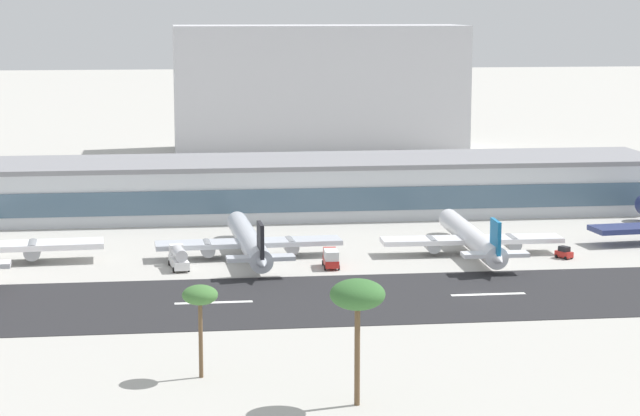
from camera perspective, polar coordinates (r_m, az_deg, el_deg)
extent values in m
plane|color=#B2AFA8|center=(196.56, 7.29, -4.00)|extent=(1400.00, 1400.00, 0.00)
cube|color=#262628|center=(196.04, 7.33, -4.02)|extent=(800.00, 33.25, 0.08)
cube|color=white|center=(190.08, -4.96, -4.39)|extent=(12.00, 1.20, 0.01)
cube|color=white|center=(196.46, 7.81, -3.99)|extent=(12.00, 1.20, 0.01)
cube|color=silver|center=(270.60, 0.19, 0.95)|extent=(146.50, 26.99, 10.99)
cube|color=#476075|center=(257.32, 0.58, 0.38)|extent=(142.11, 0.30, 4.94)
cube|color=gray|center=(269.78, 0.19, 2.21)|extent=(147.97, 27.26, 1.00)
cube|color=#BCBCC1|center=(387.33, -0.04, 5.59)|extent=(90.66, 29.69, 39.09)
cylinder|color=gray|center=(224.39, -13.20, -1.90)|extent=(3.32, 6.53, 2.96)
cylinder|color=silver|center=(223.63, -3.35, -1.49)|extent=(5.75, 39.84, 3.97)
sphere|color=silver|center=(243.04, -3.87, -0.62)|extent=(3.77, 3.77, 3.77)
cone|color=silver|center=(204.30, -2.72, -2.53)|extent=(3.89, 7.30, 3.57)
cube|color=silver|center=(222.93, -3.32, -1.63)|extent=(33.96, 7.46, 0.87)
cylinder|color=gray|center=(224.02, -1.39, -1.75)|extent=(2.83, 5.67, 2.58)
cylinder|color=gray|center=(222.37, -5.26, -1.87)|extent=(2.83, 5.67, 2.58)
cube|color=silver|center=(205.76, -2.77, -2.33)|extent=(11.60, 3.79, 0.70)
cube|color=black|center=(205.22, -2.78, -1.57)|extent=(0.87, 5.38, 6.35)
cylinder|color=black|center=(222.19, -3.28, -2.23)|extent=(0.71, 0.71, 1.09)
cylinder|color=silver|center=(228.09, 7.01, -1.34)|extent=(4.69, 39.55, 3.95)
sphere|color=silver|center=(247.04, 5.98, -0.49)|extent=(3.75, 3.75, 3.75)
cone|color=silver|center=(209.29, 8.23, -2.34)|extent=(3.69, 7.17, 3.55)
cube|color=silver|center=(227.41, 7.06, -1.47)|extent=(33.52, 6.55, 0.87)
cylinder|color=gray|center=(229.35, 8.88, -1.60)|extent=(2.67, 5.57, 2.57)
cylinder|color=gray|center=(225.96, 5.19, -1.69)|extent=(2.67, 5.57, 2.57)
cube|color=silver|center=(210.71, 8.13, -2.14)|extent=(11.42, 3.47, 0.69)
cube|color=#1975B2|center=(210.18, 8.15, -1.41)|extent=(0.73, 5.34, 6.32)
cylinder|color=black|center=(226.69, 7.11, -2.05)|extent=(0.71, 0.71, 1.09)
cube|color=#B2231E|center=(214.24, 0.51, -2.51)|extent=(2.63, 6.09, 1.20)
cube|color=silver|center=(213.25, 0.53, -2.19)|extent=(2.47, 4.41, 1.60)
cube|color=#B2231E|center=(216.07, 0.45, -2.05)|extent=(2.27, 1.76, 1.50)
cylinder|color=black|center=(216.52, 0.77, -2.55)|extent=(0.31, 0.91, 0.90)
cylinder|color=black|center=(216.30, 0.14, -2.56)|extent=(0.31, 0.91, 0.90)
cylinder|color=black|center=(212.44, 0.88, -2.78)|extent=(0.31, 0.91, 0.90)
cylinder|color=black|center=(212.21, 0.24, -2.79)|extent=(0.31, 0.91, 0.90)
cube|color=white|center=(214.90, -6.57, -2.51)|extent=(3.63, 8.76, 1.40)
cylinder|color=silver|center=(213.56, -6.54, -2.11)|extent=(2.80, 6.00, 2.10)
cube|color=white|center=(217.72, -6.69, -1.93)|extent=(2.63, 2.32, 1.80)
cylinder|color=black|center=(218.10, -6.33, -2.52)|extent=(0.39, 0.93, 0.90)
cylinder|color=black|center=(217.77, -7.01, -2.55)|extent=(0.39, 0.93, 0.90)
cylinder|color=black|center=(212.34, -6.11, -2.84)|extent=(0.39, 0.93, 0.90)
cylinder|color=black|center=(212.00, -6.80, -2.87)|extent=(0.39, 0.93, 0.90)
cube|color=#B2231E|center=(226.53, 11.26, -2.11)|extent=(2.93, 3.58, 1.00)
cube|color=black|center=(226.35, 11.27, -1.87)|extent=(2.04, 2.30, 0.90)
cylinder|color=black|center=(225.31, 11.33, -2.30)|extent=(0.53, 0.66, 0.60)
cylinder|color=black|center=(226.46, 11.60, -2.25)|extent=(0.53, 0.66, 0.60)
cylinder|color=black|center=(226.81, 10.91, -2.21)|extent=(0.53, 0.66, 0.60)
cylinder|color=black|center=(227.95, 11.19, -2.16)|extent=(0.53, 0.66, 0.60)
cylinder|color=brown|center=(151.81, -5.56, -5.95)|extent=(0.52, 0.52, 10.42)
ellipsoid|color=#427538|center=(150.52, -5.59, -4.04)|extent=(4.39, 4.39, 2.42)
cylinder|color=brown|center=(140.63, 1.74, -6.61)|extent=(0.65, 0.65, 13.01)
ellipsoid|color=#386B33|center=(138.98, 1.76, -4.03)|extent=(6.32, 6.32, 3.48)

